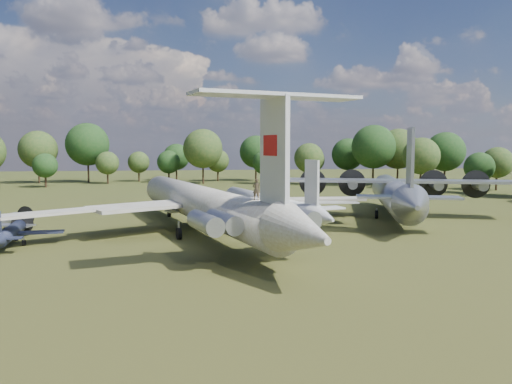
{
  "coord_description": "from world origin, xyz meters",
  "views": [
    {
      "loc": [
        4.22,
        -62.67,
        10.74
      ],
      "look_at": [
        12.37,
        -2.75,
        5.0
      ],
      "focal_mm": 35.0,
      "sensor_mm": 36.0,
      "label": 1
    }
  ],
  "objects": [
    {
      "name": "ground",
      "position": [
        0.0,
        0.0,
        0.0
      ],
      "size": [
        300.0,
        300.0,
        0.0
      ],
      "primitive_type": "plane",
      "color": "#294015",
      "rests_on": "ground"
    },
    {
      "name": "il62_airliner",
      "position": [
        5.7,
        -2.9,
        2.9
      ],
      "size": [
        60.26,
        69.54,
        5.8
      ],
      "primitive_type": null,
      "rotation": [
        0.0,
        0.0,
        0.28
      ],
      "color": "#BABAB5",
      "rests_on": "ground"
    },
    {
      "name": "tu104_jet",
      "position": [
        15.02,
        5.91,
        1.91
      ],
      "size": [
        37.22,
        44.09,
        3.82
      ],
      "primitive_type": null,
      "rotation": [
        0.0,
        0.0,
        0.25
      ],
      "color": "silver",
      "rests_on": "ground"
    },
    {
      "name": "an12_transport",
      "position": [
        34.28,
        6.76,
        2.77
      ],
      "size": [
        48.2,
        51.19,
        5.55
      ],
      "primitive_type": null,
      "rotation": [
        0.0,
        0.0,
        -0.29
      ],
      "color": "#A5A8AD",
      "rests_on": "ground"
    },
    {
      "name": "small_prop_west",
      "position": [
        -14.66,
        -7.29,
        1.07
      ],
      "size": [
        12.31,
        15.69,
        2.13
      ],
      "primitive_type": null,
      "rotation": [
        0.0,
        0.0,
        0.12
      ],
      "color": "#161D31",
      "rests_on": "ground"
    },
    {
      "name": "person_on_il62",
      "position": [
        10.25,
        -18.5,
        6.76
      ],
      "size": [
        0.73,
        0.51,
        1.91
      ],
      "primitive_type": "imported",
      "rotation": [
        0.0,
        0.0,
        3.22
      ],
      "color": "olive",
      "rests_on": "il62_airliner"
    }
  ]
}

